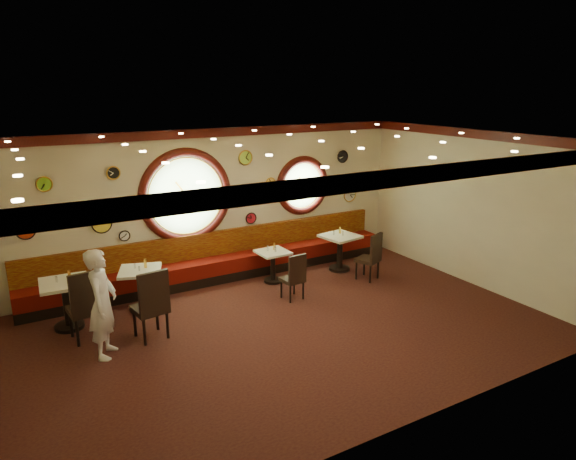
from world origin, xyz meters
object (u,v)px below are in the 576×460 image
object	(u,v)px
table_d	(340,248)
chair_c	(295,274)
condiment_c_salt	(268,248)
chair_b	(152,301)
condiment_c_bottle	(274,246)
condiment_a_salt	(56,279)
waiter	(102,303)
chair_d	(372,254)
condiment_d_pepper	(343,233)
chair_a	(86,301)
condiment_b_pepper	(139,269)
condiment_b_bottle	(145,263)
condiment_b_salt	(135,266)
condiment_a_pepper	(69,278)
condiment_d_bottle	(340,230)
condiment_a_bottle	(69,275)
table_c	(273,263)
table_a	(66,299)
condiment_d_salt	(334,233)
condiment_c_pepper	(275,249)
table_b	(141,285)

from	to	relation	value
table_d	chair_c	xyz separation A→B (m)	(-1.74, -0.94, 0.02)
chair_c	condiment_c_salt	world-z (taller)	chair_c
chair_b	condiment_c_bottle	xyz separation A→B (m)	(2.99, 1.36, 0.07)
chair_c	condiment_c_bottle	distance (m)	1.15
condiment_a_salt	waiter	bearing A→B (deg)	-69.26
chair_b	chair_d	bearing A→B (deg)	-4.13
condiment_a_salt	condiment_d_pepper	xyz separation A→B (m)	(5.87, -0.04, -0.04)
table_d	chair_c	distance (m)	1.98
table_d	chair_a	xyz separation A→B (m)	(-5.50, -0.69, 0.18)
condiment_b_pepper	condiment_b_bottle	distance (m)	0.19
condiment_b_salt	condiment_a_pepper	distance (m)	1.16
condiment_d_bottle	condiment_b_salt	bearing A→B (deg)	179.63
condiment_d_pepper	condiment_a_bottle	distance (m)	5.66
chair_c	table_c	bearing A→B (deg)	80.58
waiter	condiment_d_bottle	bearing A→B (deg)	-48.04
condiment_a_pepper	condiment_c_bottle	size ratio (longest dim) A/B	0.61
table_a	condiment_c_bottle	world-z (taller)	table_a
condiment_b_pepper	condiment_d_pepper	size ratio (longest dim) A/B	0.90
condiment_d_pepper	condiment_b_bottle	world-z (taller)	condiment_b_bottle
chair_d	condiment_d_pepper	bearing A→B (deg)	81.13
condiment_b_salt	condiment_c_salt	xyz separation A→B (m)	(2.76, 0.02, -0.11)
chair_c	chair_d	distance (m)	1.97
table_d	condiment_a_salt	world-z (taller)	condiment_a_salt
chair_a	chair_d	bearing A→B (deg)	-7.12
condiment_b_pepper	condiment_c_bottle	bearing A→B (deg)	3.85
condiment_b_bottle	chair_b	bearing A→B (deg)	-101.18
chair_b	condiment_a_salt	xyz separation A→B (m)	(-1.26, 1.18, 0.22)
chair_b	condiment_d_pepper	bearing A→B (deg)	5.64
chair_a	chair_c	bearing A→B (deg)	-9.46
chair_a	condiment_b_bottle	size ratio (longest dim) A/B	4.48
table_d	condiment_c_salt	distance (m)	1.76
condiment_d_salt	condiment_c_pepper	world-z (taller)	condiment_d_salt
table_d	condiment_a_pepper	world-z (taller)	condiment_a_pepper
table_d	waiter	distance (m)	5.51
chair_c	table_b	bearing A→B (deg)	154.82
condiment_b_bottle	waiter	xyz separation A→B (m)	(-1.03, -1.40, -0.03)
table_c	condiment_a_bottle	size ratio (longest dim) A/B	4.25
chair_a	condiment_a_salt	bearing A→B (deg)	110.10
waiter	chair_c	bearing A→B (deg)	-57.18
condiment_a_pepper	condiment_c_pepper	xyz separation A→B (m)	(4.02, 0.07, -0.16)
chair_c	condiment_b_salt	world-z (taller)	chair_c
condiment_b_salt	condiment_a_salt	bearing A→B (deg)	-172.86
condiment_b_bottle	condiment_c_bottle	xyz separation A→B (m)	(2.74, 0.07, -0.13)
table_c	chair_c	size ratio (longest dim) A/B	1.18
table_a	table_c	world-z (taller)	table_a
condiment_c_salt	condiment_b_pepper	bearing A→B (deg)	-175.84
condiment_d_bottle	waiter	size ratio (longest dim) A/B	0.08
condiment_c_pepper	condiment_d_bottle	size ratio (longest dim) A/B	0.78
condiment_c_salt	condiment_a_pepper	world-z (taller)	condiment_a_pepper
table_d	condiment_d_salt	size ratio (longest dim) A/B	8.77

